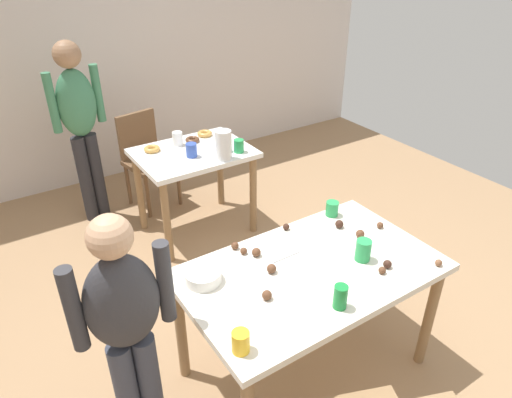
{
  "coord_description": "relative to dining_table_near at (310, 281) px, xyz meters",
  "views": [
    {
      "loc": [
        -1.26,
        -1.44,
        2.27
      ],
      "look_at": [
        0.05,
        0.55,
        0.9
      ],
      "focal_mm": 32.49,
      "sensor_mm": 36.0,
      "label": 1
    }
  ],
  "objects": [
    {
      "name": "cake_ball_1",
      "position": [
        0.28,
        -0.23,
        0.11
      ],
      "size": [
        0.04,
        0.04,
        0.04
      ],
      "primitive_type": "sphere",
      "color": "brown",
      "rests_on": "dining_table_near"
    },
    {
      "name": "cake_ball_5",
      "position": [
        -0.23,
        0.3,
        0.11
      ],
      "size": [
        0.04,
        0.04,
        0.04
      ],
      "primitive_type": "sphere",
      "color": "brown",
      "rests_on": "dining_table_near"
    },
    {
      "name": "chair_far_table",
      "position": [
        -0.0,
        2.39,
        -0.16
      ],
      "size": [
        0.47,
        0.47,
        0.87
      ],
      "color": "brown",
      "rests_on": "ground_plane"
    },
    {
      "name": "cup_near_1",
      "position": [
        0.27,
        -0.09,
        0.15
      ],
      "size": [
        0.08,
        0.08,
        0.12
      ],
      "primitive_type": "cylinder",
      "color": "green",
      "rests_on": "dining_table_near"
    },
    {
      "name": "person_girl_near",
      "position": [
        -0.96,
        0.09,
        0.13
      ],
      "size": [
        0.46,
        0.23,
        1.35
      ],
      "color": "#383D4C",
      "rests_on": "ground_plane"
    },
    {
      "name": "cup_far_1",
      "position": [
        0.46,
        1.47,
        0.14
      ],
      "size": [
        0.08,
        0.08,
        0.1
      ],
      "primitive_type": "cylinder",
      "color": "green",
      "rests_on": "dining_table_far"
    },
    {
      "name": "cake_ball_11",
      "position": [
        0.11,
        0.36,
        0.11
      ],
      "size": [
        0.04,
        0.04,
        0.04
      ],
      "primitive_type": "sphere",
      "color": "#3D2319",
      "rests_on": "dining_table_near"
    },
    {
      "name": "cake_ball_0",
      "position": [
        0.33,
        -0.22,
        0.11
      ],
      "size": [
        0.04,
        0.04,
        0.04
      ],
      "primitive_type": "sphere",
      "color": "#3D2319",
      "rests_on": "dining_table_near"
    },
    {
      "name": "mixing_bowl",
      "position": [
        -0.52,
        0.21,
        0.12
      ],
      "size": [
        0.18,
        0.18,
        0.06
      ],
      "primitive_type": "cylinder",
      "color": "white",
      "rests_on": "dining_table_near"
    },
    {
      "name": "ground_plane",
      "position": [
        -0.04,
        -0.0,
        -0.66
      ],
      "size": [
        6.4,
        6.4,
        0.0
      ],
      "primitive_type": "plane",
      "color": "#9E7A56"
    },
    {
      "name": "cup_far_3",
      "position": [
        0.11,
        1.86,
        0.15
      ],
      "size": [
        0.08,
        0.08,
        0.11
      ],
      "primitive_type": "cylinder",
      "color": "white",
      "rests_on": "dining_table_far"
    },
    {
      "name": "soda_can",
      "position": [
        -0.07,
        -0.3,
        0.15
      ],
      "size": [
        0.07,
        0.07,
        0.12
      ],
      "primitive_type": "cylinder",
      "color": "#198438",
      "rests_on": "dining_table_near"
    },
    {
      "name": "cake_ball_7",
      "position": [
        -0.2,
        0.08,
        0.12
      ],
      "size": [
        0.05,
        0.05,
        0.05
      ],
      "primitive_type": "sphere",
      "color": "brown",
      "rests_on": "dining_table_near"
    },
    {
      "name": "donut_far_2",
      "position": [
        -0.12,
        1.87,
        0.11
      ],
      "size": [
        0.13,
        0.13,
        0.04
      ],
      "primitive_type": "torus",
      "color": "gold",
      "rests_on": "dining_table_far"
    },
    {
      "name": "cup_near_2",
      "position": [
        0.44,
        0.34,
        0.14
      ],
      "size": [
        0.08,
        0.08,
        0.09
      ],
      "primitive_type": "cylinder",
      "color": "green",
      "rests_on": "dining_table_near"
    },
    {
      "name": "cake_ball_4",
      "position": [
        -0.18,
        0.24,
        0.11
      ],
      "size": [
        0.05,
        0.05,
        0.05
      ],
      "primitive_type": "sphere",
      "color": "brown",
      "rests_on": "dining_table_near"
    },
    {
      "name": "cup_near_0",
      "position": [
        -0.6,
        -0.27,
        0.14
      ],
      "size": [
        0.08,
        0.08,
        0.1
      ],
      "primitive_type": "cylinder",
      "color": "yellow",
      "rests_on": "dining_table_near"
    },
    {
      "name": "cake_ball_6",
      "position": [
        -0.33,
        -0.07,
        0.11
      ],
      "size": [
        0.05,
        0.05,
        0.05
      ],
      "primitive_type": "sphere",
      "color": "brown",
      "rests_on": "dining_table_near"
    },
    {
      "name": "dining_table_near",
      "position": [
        0.0,
        0.0,
        0.0
      ],
      "size": [
        1.36,
        0.82,
        0.75
      ],
      "color": "silver",
      "rests_on": "ground_plane"
    },
    {
      "name": "pitcher_far",
      "position": [
        0.29,
        1.42,
        0.21
      ],
      "size": [
        0.12,
        0.12,
        0.23
      ],
      "primitive_type": "cylinder",
      "color": "white",
      "rests_on": "dining_table_far"
    },
    {
      "name": "cake_ball_10",
      "position": [
        0.41,
        0.06,
        0.12
      ],
      "size": [
        0.05,
        0.05,
        0.05
      ],
      "primitive_type": "sphere",
      "color": "brown",
      "rests_on": "dining_table_near"
    },
    {
      "name": "cake_ball_3",
      "position": [
        0.58,
        0.07,
        0.11
      ],
      "size": [
        0.04,
        0.04,
        0.04
      ],
      "primitive_type": "sphere",
      "color": "brown",
      "rests_on": "dining_table_near"
    },
    {
      "name": "fork_near",
      "position": [
        -0.06,
        0.15,
        0.09
      ],
      "size": [
        0.17,
        0.02,
        0.01
      ],
      "primitive_type": "cube",
      "color": "silver",
      "rests_on": "dining_table_near"
    },
    {
      "name": "cup_far_0",
      "position": [
        0.1,
        1.6,
        0.14
      ],
      "size": [
        0.09,
        0.09,
        0.11
      ],
      "primitive_type": "cylinder",
      "color": "#3351B2",
      "rests_on": "dining_table_far"
    },
    {
      "name": "donut_far_1",
      "position": [
        0.24,
        1.86,
        0.11
      ],
      "size": [
        0.12,
        0.12,
        0.03
      ],
      "primitive_type": "torus",
      "color": "brown",
      "rests_on": "dining_table_far"
    },
    {
      "name": "cup_far_2",
      "position": [
        0.37,
        1.55,
        0.14
      ],
      "size": [
        0.08,
        0.08,
        0.1
      ],
      "primitive_type": "cylinder",
      "color": "#3351B2",
      "rests_on": "dining_table_far"
    },
    {
      "name": "dining_table_far",
      "position": [
        0.16,
        1.69,
        -0.04
      ],
      "size": [
        0.9,
        0.69,
        0.75
      ],
      "color": "white",
      "rests_on": "ground_plane"
    },
    {
      "name": "wall_back",
      "position": [
        -0.04,
        3.2,
        0.64
      ],
      "size": [
        6.4,
        0.1,
        2.6
      ],
      "primitive_type": "cube",
      "color": "silver",
      "rests_on": "ground_plane"
    },
    {
      "name": "cake_ball_8",
      "position": [
        0.38,
        0.21,
        0.11
      ],
      "size": [
        0.05,
        0.05,
        0.05
      ],
      "primitive_type": "sphere",
      "color": "#3D2319",
      "rests_on": "dining_table_near"
    },
    {
      "name": "donut_far_0",
      "position": [
        0.39,
        1.92,
        0.11
      ],
      "size": [
        0.13,
        0.13,
        0.04
      ],
      "primitive_type": "torus",
      "color": "gold",
      "rests_on": "dining_table_far"
    },
    {
      "name": "person_adult_far",
      "position": [
        -0.52,
        2.39,
        0.29
      ],
      "size": [
        0.46,
        0.25,
        1.57
      ],
      "color": "#28282D",
      "rests_on": "ground_plane"
    },
    {
      "name": "cake_ball_9",
      "position": [
        0.57,
        -0.35,
        0.11
      ],
      "size": [
        0.04,
        0.04,
        0.04
      ],
      "primitive_type": "sphere",
      "color": "brown",
      "rests_on": "dining_table_near"
    },
    {
      "name": "cake_ball_2",
      "position": [
        -0.25,
        0.36,
        0.11
      ],
      "size": [
        0.04,
        0.04,
        0.04
      ],
      "primitive_type": "sphere",
      "color": "brown",
      "rests_on": "dining_table_near"
    }
  ]
}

